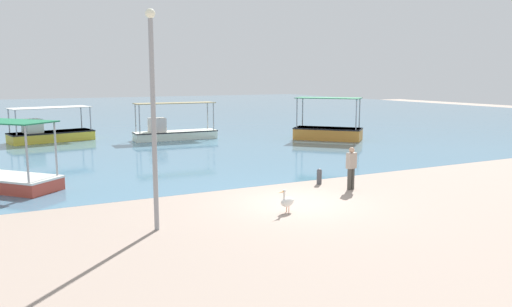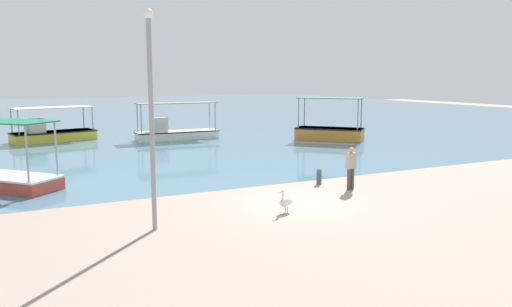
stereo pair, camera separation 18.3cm
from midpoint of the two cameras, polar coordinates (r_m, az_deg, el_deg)
The scene contains 9 objects.
ground at distance 17.81m, azimuth 4.39°, elevation -5.64°, with size 120.00×120.00×0.00m, color gray.
harbor_water at distance 63.53m, azimuth -18.69°, elevation 4.37°, with size 110.00×90.00×0.00m, color teal.
fishing_boat_far_right at distance 35.69m, azimuth -9.63°, elevation 2.51°, with size 5.86×1.69×2.60m.
fishing_boat_near_left at distance 37.02m, azimuth -22.71°, elevation 2.17°, with size 5.73×3.17×2.34m.
fishing_boat_center at distance 35.50m, azimuth 8.07°, elevation 2.53°, with size 4.60×4.68×2.96m.
pelican at distance 16.48m, azimuth 3.26°, elevation -5.47°, with size 0.79×0.45×0.80m.
lamp_post at distance 14.40m, azimuth -12.02°, elevation 4.90°, with size 0.28×0.28×6.28m.
mooring_bollard at distance 20.86m, azimuth 6.99°, elevation -2.55°, with size 0.22×0.22×0.65m.
fisherman_standing at distance 19.96m, azimuth 10.57°, elevation -1.52°, with size 0.44×0.29×1.69m.
Camera 1 is at (-9.05, -14.69, 4.45)m, focal length 35.00 mm.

